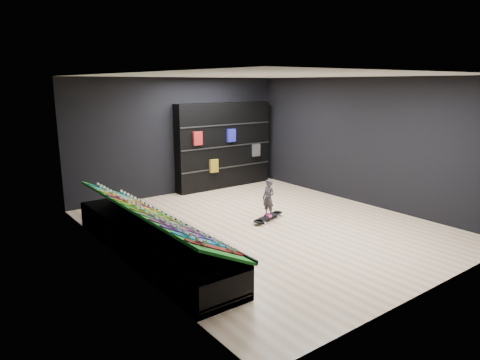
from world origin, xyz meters
TOP-DOWN VIEW (x-y plane):
  - floor at (0.00, 0.00)m, footprint 6.00×7.00m
  - ceiling at (0.00, 0.00)m, footprint 6.00×7.00m
  - wall_back at (0.00, 3.50)m, footprint 6.00×0.02m
  - wall_front at (0.00, -3.50)m, footprint 6.00×0.02m
  - wall_left at (-3.00, 0.00)m, footprint 0.02×7.00m
  - wall_right at (3.00, 0.00)m, footprint 0.02×7.00m
  - display_rack at (-2.55, 0.00)m, footprint 0.90×4.50m
  - turf_ramp at (-2.50, 0.00)m, footprint 0.92×4.50m
  - back_shelving at (1.28, 3.32)m, footprint 2.92×0.34m
  - floor_skateboard at (0.29, 0.25)m, footprint 1.00×0.50m
  - child at (0.29, 0.25)m, footprint 0.15×0.20m
  - display_board_0 at (-2.49, -1.90)m, footprint 0.93×0.22m
  - display_board_1 at (-2.49, -1.55)m, footprint 0.93×0.22m
  - display_board_2 at (-2.49, -1.21)m, footprint 0.93×0.22m
  - display_board_3 at (-2.49, -0.86)m, footprint 0.93×0.22m
  - display_board_4 at (-2.49, -0.52)m, footprint 0.93×0.22m
  - display_board_5 at (-2.49, -0.17)m, footprint 0.93×0.22m
  - display_board_6 at (-2.49, 0.17)m, footprint 0.93×0.22m
  - display_board_7 at (-2.49, 0.52)m, footprint 0.93×0.22m
  - display_board_8 at (-2.49, 0.86)m, footprint 0.93×0.22m
  - display_board_9 at (-2.49, 1.21)m, footprint 0.93×0.22m
  - display_board_10 at (-2.49, 1.55)m, footprint 0.93×0.22m
  - display_board_11 at (-2.49, 1.90)m, footprint 0.93×0.22m

SIDE VIEW (x-z plane):
  - floor at x=0.00m, z-range -0.01..0.01m
  - floor_skateboard at x=0.29m, z-range 0.00..0.09m
  - display_rack at x=-2.55m, z-range 0.00..0.50m
  - child at x=0.29m, z-range 0.09..0.57m
  - turf_ramp at x=-2.50m, z-range 0.48..0.94m
  - display_board_0 at x=-2.49m, z-range 0.49..0.99m
  - display_board_1 at x=-2.49m, z-range 0.49..0.99m
  - display_board_2 at x=-2.49m, z-range 0.49..0.99m
  - display_board_3 at x=-2.49m, z-range 0.49..0.99m
  - display_board_4 at x=-2.49m, z-range 0.49..0.99m
  - display_board_5 at x=-2.49m, z-range 0.49..0.99m
  - display_board_6 at x=-2.49m, z-range 0.49..0.99m
  - display_board_7 at x=-2.49m, z-range 0.49..0.99m
  - display_board_8 at x=-2.49m, z-range 0.49..0.99m
  - display_board_9 at x=-2.49m, z-range 0.49..0.99m
  - display_board_10 at x=-2.49m, z-range 0.49..0.99m
  - display_board_11 at x=-2.49m, z-range 0.49..0.99m
  - back_shelving at x=1.28m, z-range 0.00..2.34m
  - wall_back at x=0.00m, z-range 0.00..3.00m
  - wall_front at x=0.00m, z-range 0.00..3.00m
  - wall_left at x=-3.00m, z-range 0.00..3.00m
  - wall_right at x=3.00m, z-range 0.00..3.00m
  - ceiling at x=0.00m, z-range 3.00..3.00m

